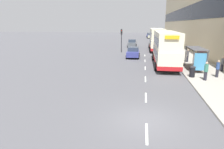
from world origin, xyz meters
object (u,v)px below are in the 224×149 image
Objects in this scene: litter_bin at (192,72)px; pedestrian_at_shelter at (200,60)px; pedestrian_1 at (222,64)px; double_decker_bus_near at (166,48)px; double_decker_bus_ahead at (157,39)px; pedestrian_4 at (188,55)px; bus_shelter at (198,55)px; car_3 at (133,52)px; car_0 at (132,43)px; traffic_light_far_kerb at (121,37)px; car_2 at (149,35)px; car_1 at (150,36)px; pedestrian_3 at (218,69)px; pedestrian_2 at (206,71)px.

pedestrian_at_shelter is at bearing 69.21° from litter_bin.
double_decker_bus_near is at bearing 153.55° from pedestrian_1.
double_decker_bus_ahead is (-0.19, 15.25, 0.00)m from double_decker_bus_near.
bus_shelter is at bearing -89.65° from pedestrian_4.
double_decker_bus_ahead reaches higher than car_3.
car_0 is at bearing -86.11° from car_3.
traffic_light_far_kerb reaches higher than car_0.
traffic_light_far_kerb is (-10.17, 14.15, 1.04)m from bus_shelter.
car_2 is 44.40m from traffic_light_far_kerb.
pedestrian_at_shelter is at bearing 143.35° from car_3.
double_decker_bus_ahead is 2.55× the size of car_2.
car_0 reaches higher than litter_bin.
litter_bin is (2.50, -55.24, -0.21)m from car_1.
double_decker_bus_ahead reaches higher than pedestrian_1.
pedestrian_3 is 8.12m from pedestrian_4.
pedestrian_1 is 0.94× the size of pedestrian_2.
car_1 is at bearing -87.69° from car_2.
pedestrian_2 reaches higher than pedestrian_3.
car_2 reaches higher than litter_bin.
car_3 is at bearing 128.26° from pedestrian_3.
car_0 is 26.02m from pedestrian_1.
bus_shelter reaches higher than pedestrian_2.
traffic_light_far_kerb is (-1.49, -9.19, 2.06)m from car_0.
pedestrian_at_shelter is 0.97× the size of pedestrian_2.
double_decker_bus_near is 2.74× the size of car_3.
pedestrian_1 is (2.61, -0.11, -0.90)m from bus_shelter.
car_2 is at bearing -97.74° from car_0.
double_decker_bus_ahead is 6.24× the size of pedestrian_4.
double_decker_bus_ahead is at bearing 98.15° from pedestrian_2.
car_3 is (-4.36, 5.50, -1.45)m from double_decker_bus_near.
pedestrian_2 is (7.37, -12.58, 0.20)m from car_3.
double_decker_bus_ahead is 40.01m from car_2.
car_2 is at bearing 94.82° from pedestrian_at_shelter.
car_2 is 61.30m from litter_bin.
pedestrian_2 reaches higher than car_0.
pedestrian_4 is at bearing 116.67° from pedestrian_1.
litter_bin is at bearing 131.08° from pedestrian_2.
bus_shelter is at bearing 86.10° from pedestrian_2.
car_0 is 9.53m from traffic_light_far_kerb.
car_0 is at bearing 110.41° from bus_shelter.
double_decker_bus_near is 10.23× the size of litter_bin.
car_2 is 2.41× the size of pedestrian_2.
litter_bin is (2.74, -61.24, -0.19)m from car_2.
car_0 is at bearing 115.43° from pedestrian_4.
pedestrian_at_shelter is at bearing 94.83° from pedestrian_3.
car_1 is at bearing -95.15° from car_3.
double_decker_bus_near is at bearing 113.01° from pedestrian_2.
car_3 is (-3.94, -43.73, -0.05)m from car_1.
pedestrian_at_shelter reaches higher than pedestrian_3.
traffic_light_far_kerb is at bearing -149.56° from double_decker_bus_ahead.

